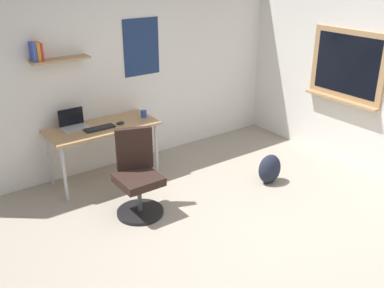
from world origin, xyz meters
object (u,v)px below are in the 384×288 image
keyboard (100,128)px  laptop (73,123)px  coffee_mug (144,114)px  backpack (270,169)px  desk (103,132)px  office_chair (138,179)px  computer_mouse (120,123)px

keyboard → laptop: bearing=136.7°
coffee_mug → backpack: 1.75m
desk → backpack: desk is taller
desk → coffee_mug: bearing=-2.6°
laptop → backpack: bearing=-37.0°
desk → backpack: 2.13m
office_chair → computer_mouse: office_chair is taller
laptop → office_chair: bearing=-76.4°
laptop → keyboard: (0.24, -0.22, -0.04)m
coffee_mug → desk: bearing=177.4°
computer_mouse → laptop: bearing=156.6°
computer_mouse → coffee_mug: bearing=7.8°
office_chair → coffee_mug: 1.16m
desk → office_chair: size_ratio=1.42×
desk → backpack: (1.62, -1.31, -0.46)m
office_chair → backpack: size_ratio=2.50×
computer_mouse → desk: bearing=160.2°
desk → computer_mouse: 0.24m
office_chair → computer_mouse: (0.26, 0.86, 0.33)m
laptop → computer_mouse: 0.56m
backpack → computer_mouse: bearing=139.0°
office_chair → backpack: office_chair is taller
laptop → keyboard: 0.33m
computer_mouse → backpack: 1.95m
coffee_mug → keyboard: bearing=-175.6°
backpack → laptop: bearing=143.0°
laptop → coffee_mug: (0.88, -0.17, -0.01)m
office_chair → backpack: bearing=-12.5°
coffee_mug → backpack: size_ratio=0.24×
laptop → desk: bearing=-25.7°
coffee_mug → computer_mouse: bearing=-172.2°
desk → computer_mouse: (0.21, -0.08, 0.09)m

